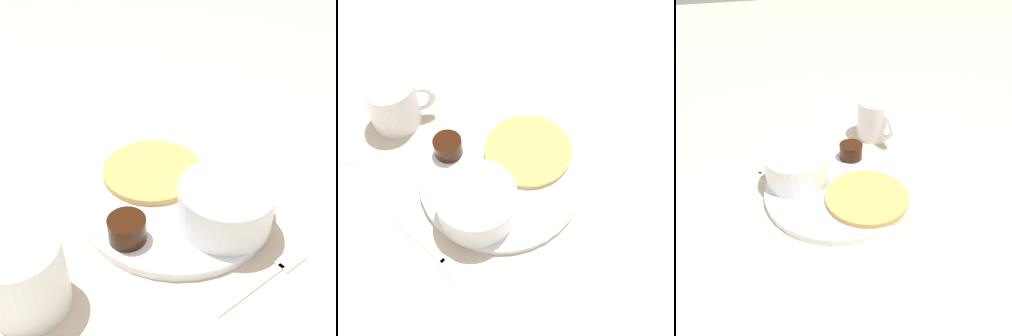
# 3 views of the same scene
# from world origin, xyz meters

# --- Properties ---
(ground_plane) EXTENTS (4.00, 4.00, 0.00)m
(ground_plane) POSITION_xyz_m (0.00, 0.00, 0.00)
(ground_plane) COLOR #C6B299
(plate) EXTENTS (0.25, 0.25, 0.01)m
(plate) POSITION_xyz_m (0.00, 0.00, 0.01)
(plate) COLOR white
(plate) RESTS_ON ground_plane
(pancake_stack) EXTENTS (0.14, 0.14, 0.01)m
(pancake_stack) POSITION_xyz_m (0.03, -0.05, 0.02)
(pancake_stack) COLOR tan
(pancake_stack) RESTS_ON plate
(bowl) EXTENTS (0.11, 0.11, 0.05)m
(bowl) POSITION_xyz_m (-0.06, 0.04, 0.04)
(bowl) COLOR white
(bowl) RESTS_ON plate
(syrup_cup) EXTENTS (0.04, 0.04, 0.03)m
(syrup_cup) POSITION_xyz_m (0.05, 0.07, 0.03)
(syrup_cup) COLOR black
(syrup_cup) RESTS_ON plate
(butter_ramekin) EXTENTS (0.04, 0.04, 0.04)m
(butter_ramekin) POSITION_xyz_m (-0.07, 0.07, 0.03)
(butter_ramekin) COLOR white
(butter_ramekin) RESTS_ON plate
(coffee_mug) EXTENTS (0.08, 0.11, 0.08)m
(coffee_mug) POSITION_xyz_m (0.14, 0.15, 0.04)
(coffee_mug) COLOR white
(coffee_mug) RESTS_ON ground_plane
(fork) EXTENTS (0.11, 0.10, 0.00)m
(fork) POSITION_xyz_m (-0.11, 0.11, 0.00)
(fork) COLOR silver
(fork) RESTS_ON ground_plane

